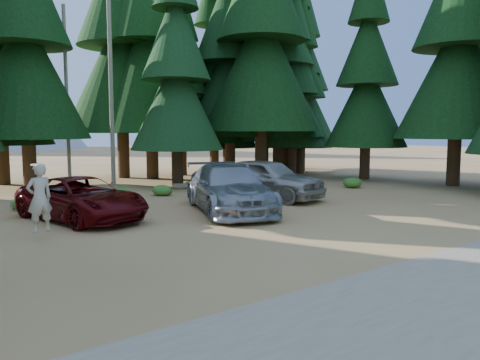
# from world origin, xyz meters

# --- Properties ---
(ground) EXTENTS (160.00, 160.00, 0.00)m
(ground) POSITION_xyz_m (0.00, 0.00, 0.00)
(ground) COLOR #996941
(ground) RESTS_ON ground
(gravel_strip) EXTENTS (26.00, 3.50, 0.01)m
(gravel_strip) POSITION_xyz_m (0.00, -6.50, 0.01)
(gravel_strip) COLOR gray
(gravel_strip) RESTS_ON ground
(forest_belt_north) EXTENTS (36.00, 7.00, 22.00)m
(forest_belt_north) POSITION_xyz_m (0.00, 15.00, 0.00)
(forest_belt_north) COLOR black
(forest_belt_north) RESTS_ON ground
(forest_belt_east) EXTENTS (6.00, 22.00, 22.00)m
(forest_belt_east) POSITION_xyz_m (15.50, 4.00, 0.00)
(forest_belt_east) COLOR black
(forest_belt_east) RESTS_ON ground
(snag_front) EXTENTS (0.24, 0.24, 12.00)m
(snag_front) POSITION_xyz_m (0.80, 14.50, 6.00)
(snag_front) COLOR gray
(snag_front) RESTS_ON ground
(snag_back) EXTENTS (0.20, 0.20, 10.00)m
(snag_back) POSITION_xyz_m (-1.20, 16.00, 5.00)
(snag_back) COLOR gray
(snag_back) RESTS_ON ground
(red_pickup) EXTENTS (3.67, 5.77, 1.48)m
(red_pickup) POSITION_xyz_m (-4.08, 5.03, 0.74)
(red_pickup) COLOR #530709
(red_pickup) RESTS_ON ground
(silver_minivan_center) EXTENTS (4.46, 6.62, 1.78)m
(silver_minivan_center) POSITION_xyz_m (0.98, 3.37, 0.89)
(silver_minivan_center) COLOR #9D9FA4
(silver_minivan_center) RESTS_ON ground
(silver_minivan_right) EXTENTS (3.52, 5.79, 1.84)m
(silver_minivan_right) POSITION_xyz_m (4.26, 5.05, 0.92)
(silver_minivan_right) COLOR #A7A194
(silver_minivan_right) RESTS_ON ground
(frisbee_player) EXTENTS (0.78, 0.58, 1.95)m
(frisbee_player) POSITION_xyz_m (-6.00, 2.69, 1.20)
(frisbee_player) COLOR beige
(frisbee_player) RESTS_ON ground
(log_left) EXTENTS (3.91, 1.54, 0.29)m
(log_left) POSITION_xyz_m (-3.68, 9.53, 0.14)
(log_left) COLOR gray
(log_left) RESTS_ON ground
(log_mid) EXTENTS (3.33, 1.70, 0.29)m
(log_mid) POSITION_xyz_m (4.22, 10.10, 0.14)
(log_mid) COLOR gray
(log_mid) RESTS_ON ground
(log_right) EXTENTS (4.33, 1.97, 0.29)m
(log_right) POSITION_xyz_m (5.42, 10.20, 0.15)
(log_right) COLOR gray
(log_right) RESTS_ON ground
(shrub_far_left) EXTENTS (0.90, 0.90, 0.49)m
(shrub_far_left) POSITION_xyz_m (-3.60, 9.13, 0.25)
(shrub_far_left) COLOR #306F21
(shrub_far_left) RESTS_ON ground
(shrub_left) EXTENTS (0.90, 0.90, 0.50)m
(shrub_left) POSITION_xyz_m (-5.21, 8.38, 0.25)
(shrub_left) COLOR #306F21
(shrub_left) RESTS_ON ground
(shrub_center_left) EXTENTS (0.82, 0.82, 0.45)m
(shrub_center_left) POSITION_xyz_m (1.04, 8.81, 0.23)
(shrub_center_left) COLOR #306F21
(shrub_center_left) RESTS_ON ground
(shrub_center_right) EXTENTS (0.94, 0.94, 0.51)m
(shrub_center_right) POSITION_xyz_m (-1.04, 9.07, 0.26)
(shrub_center_right) COLOR #306F21
(shrub_center_right) RESTS_ON ground
(shrub_right) EXTENTS (0.91, 0.91, 0.50)m
(shrub_right) POSITION_xyz_m (0.99, 8.94, 0.25)
(shrub_right) COLOR #306F21
(shrub_right) RESTS_ON ground
(shrub_far_right) EXTENTS (1.30, 1.30, 0.71)m
(shrub_far_right) POSITION_xyz_m (6.35, 8.62, 0.36)
(shrub_far_right) COLOR #306F21
(shrub_far_right) RESTS_ON ground
(shrub_edge_east) EXTENTS (1.02, 1.02, 0.56)m
(shrub_edge_east) POSITION_xyz_m (10.70, 5.50, 0.28)
(shrub_edge_east) COLOR #306F21
(shrub_edge_east) RESTS_ON ground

